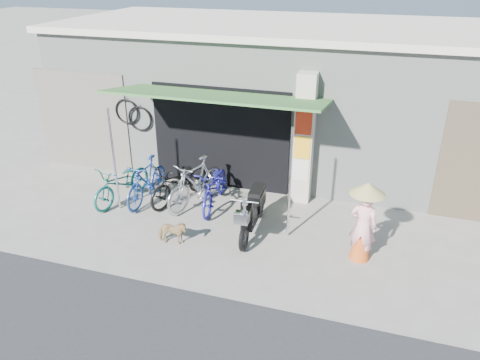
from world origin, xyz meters
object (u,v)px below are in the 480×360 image
(bike_silver, at_px, (196,183))
(moped, at_px, (253,210))
(bike_teal, at_px, (122,183))
(nun, at_px, (364,222))
(bike_blue, at_px, (147,181))
(bike_black, at_px, (180,181))
(street_dog, at_px, (172,233))
(bike_navy, at_px, (215,187))

(bike_silver, height_order, moped, bike_silver)
(bike_teal, distance_m, nun, 5.52)
(bike_blue, relative_size, bike_black, 0.92)
(moped, relative_size, nun, 1.20)
(street_dog, relative_size, nun, 0.39)
(moped, bearing_deg, street_dog, -147.77)
(bike_black, xyz_separation_m, bike_navy, (0.86, 0.00, -0.01))
(bike_silver, height_order, bike_navy, bike_silver)
(bike_silver, relative_size, moped, 0.99)
(bike_silver, bearing_deg, bike_navy, 30.50)
(bike_teal, relative_size, bike_blue, 1.03)
(bike_navy, distance_m, street_dog, 1.79)
(bike_teal, bearing_deg, bike_black, 30.12)
(bike_blue, relative_size, bike_silver, 0.92)
(street_dog, bearing_deg, bike_silver, -3.90)
(bike_navy, bearing_deg, moped, -40.89)
(bike_blue, height_order, moped, moped)
(bike_teal, xyz_separation_m, nun, (5.46, -0.71, 0.33))
(bike_black, bearing_deg, street_dog, -52.80)
(bike_teal, relative_size, bike_black, 0.96)
(bike_blue, bearing_deg, street_dog, -46.27)
(bike_black, bearing_deg, moped, -3.67)
(bike_black, relative_size, bike_navy, 1.01)
(bike_blue, distance_m, nun, 4.99)
(bike_black, height_order, bike_navy, bike_black)
(bike_blue, xyz_separation_m, street_dog, (1.32, -1.49, -0.26))
(moped, bearing_deg, bike_navy, 142.44)
(street_dog, height_order, nun, nun)
(bike_silver, bearing_deg, bike_teal, -150.73)
(bike_navy, bearing_deg, street_dog, -103.87)
(bike_blue, bearing_deg, bike_black, 22.21)
(bike_silver, bearing_deg, nun, 2.86)
(bike_blue, distance_m, bike_black, 0.76)
(bike_black, relative_size, moped, 0.99)
(nun, bearing_deg, bike_navy, -10.27)
(street_dog, bearing_deg, moped, -65.27)
(bike_blue, xyz_separation_m, bike_silver, (1.15, 0.17, 0.05))
(moped, bearing_deg, bike_blue, 166.64)
(bike_silver, bearing_deg, street_dog, -66.05)
(bike_black, distance_m, bike_silver, 0.45)
(bike_navy, relative_size, street_dog, 2.98)
(street_dog, height_order, moped, moped)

